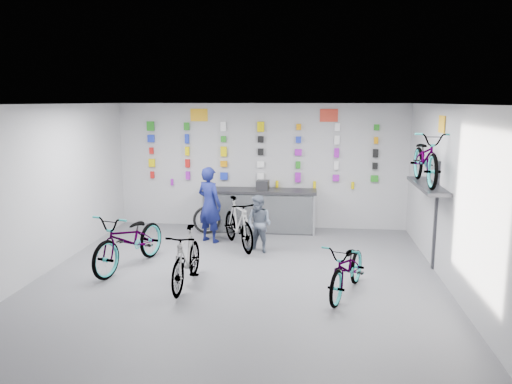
# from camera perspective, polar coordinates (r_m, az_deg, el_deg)

# --- Properties ---
(floor) EXTENTS (8.00, 8.00, 0.00)m
(floor) POSITION_cam_1_polar(r_m,az_deg,el_deg) (8.58, -2.25, -10.47)
(floor) COLOR #525358
(floor) RESTS_ON ground
(ceiling) EXTENTS (8.00, 8.00, 0.00)m
(ceiling) POSITION_cam_1_polar(r_m,az_deg,el_deg) (8.02, -2.40, 9.99)
(ceiling) COLOR white
(ceiling) RESTS_ON wall_back
(wall_back) EXTENTS (7.00, 0.00, 7.00)m
(wall_back) POSITION_cam_1_polar(r_m,az_deg,el_deg) (12.09, 0.57, 2.99)
(wall_back) COLOR #B3B3B6
(wall_back) RESTS_ON floor
(wall_front) EXTENTS (7.00, 0.00, 7.00)m
(wall_front) POSITION_cam_1_polar(r_m,az_deg,el_deg) (4.40, -10.40, -10.46)
(wall_front) COLOR #B3B3B6
(wall_front) RESTS_ON floor
(wall_left) EXTENTS (0.00, 8.00, 8.00)m
(wall_left) POSITION_cam_1_polar(r_m,az_deg,el_deg) (9.36, -24.01, -0.08)
(wall_left) COLOR #B3B3B6
(wall_left) RESTS_ON floor
(wall_right) EXTENTS (0.00, 8.00, 8.00)m
(wall_right) POSITION_cam_1_polar(r_m,az_deg,el_deg) (8.39, 22.04, -1.06)
(wall_right) COLOR #B3B3B6
(wall_right) RESTS_ON floor
(counter) EXTENTS (2.70, 0.66, 1.00)m
(counter) POSITION_cam_1_polar(r_m,az_deg,el_deg) (11.81, 0.33, -2.18)
(counter) COLOR black
(counter) RESTS_ON floor
(merch_wall) EXTENTS (5.57, 0.08, 1.57)m
(merch_wall) POSITION_cam_1_polar(r_m,az_deg,el_deg) (11.99, 0.08, 4.36)
(merch_wall) COLOR red
(merch_wall) RESTS_ON wall_back
(wall_bracket) EXTENTS (0.39, 1.90, 2.00)m
(wall_bracket) POSITION_cam_1_polar(r_m,az_deg,el_deg) (9.50, 19.12, 0.17)
(wall_bracket) COLOR #333338
(wall_bracket) RESTS_ON wall_right
(sign_left) EXTENTS (0.42, 0.02, 0.30)m
(sign_left) POSITION_cam_1_polar(r_m,az_deg,el_deg) (12.22, -6.53, 8.74)
(sign_left) COLOR yellow
(sign_left) RESTS_ON wall_back
(sign_right) EXTENTS (0.42, 0.02, 0.30)m
(sign_right) POSITION_cam_1_polar(r_m,az_deg,el_deg) (11.92, 8.33, 8.66)
(sign_right) COLOR red
(sign_right) RESTS_ON wall_back
(sign_side) EXTENTS (0.02, 0.40, 0.30)m
(sign_side) POSITION_cam_1_polar(r_m,az_deg,el_deg) (9.41, 20.46, 7.27)
(sign_side) COLOR yellow
(sign_side) RESTS_ON wall_right
(bike_left) EXTENTS (1.24, 2.17, 1.08)m
(bike_left) POSITION_cam_1_polar(r_m,az_deg,el_deg) (9.51, -14.20, -5.29)
(bike_left) COLOR gray
(bike_left) RESTS_ON floor
(bike_center) EXTENTS (0.50, 1.65, 0.98)m
(bike_center) POSITION_cam_1_polar(r_m,az_deg,el_deg) (8.41, -7.97, -7.46)
(bike_center) COLOR gray
(bike_center) RESTS_ON floor
(bike_right) EXTENTS (1.12, 1.78, 0.88)m
(bike_right) POSITION_cam_1_polar(r_m,az_deg,el_deg) (8.13, 10.46, -8.53)
(bike_right) COLOR gray
(bike_right) RESTS_ON floor
(bike_service) EXTENTS (1.24, 1.77, 1.05)m
(bike_service) POSITION_cam_1_polar(r_m,az_deg,el_deg) (10.50, -2.03, -3.57)
(bike_service) COLOR gray
(bike_service) RESTS_ON floor
(bike_wall) EXTENTS (0.63, 1.80, 0.95)m
(bike_wall) POSITION_cam_1_polar(r_m,az_deg,el_deg) (9.40, 18.87, 3.71)
(bike_wall) COLOR gray
(bike_wall) RESTS_ON wall_bracket
(clerk) EXTENTS (0.72, 0.64, 1.66)m
(clerk) POSITION_cam_1_polar(r_m,az_deg,el_deg) (10.91, -5.34, -1.44)
(clerk) COLOR #10164F
(clerk) RESTS_ON floor
(customer) EXTENTS (0.71, 0.66, 1.18)m
(customer) POSITION_cam_1_polar(r_m,az_deg,el_deg) (10.14, 0.35, -3.68)
(customer) COLOR #515B6C
(customer) RESTS_ON floor
(spare_wheel) EXTENTS (0.65, 0.18, 0.65)m
(spare_wheel) POSITION_cam_1_polar(r_m,az_deg,el_deg) (11.68, -5.66, -3.21)
(spare_wheel) COLOR black
(spare_wheel) RESTS_ON floor
(register) EXTENTS (0.30, 0.32, 0.22)m
(register) POSITION_cam_1_polar(r_m,az_deg,el_deg) (11.69, 0.77, 0.80)
(register) COLOR black
(register) RESTS_ON counter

